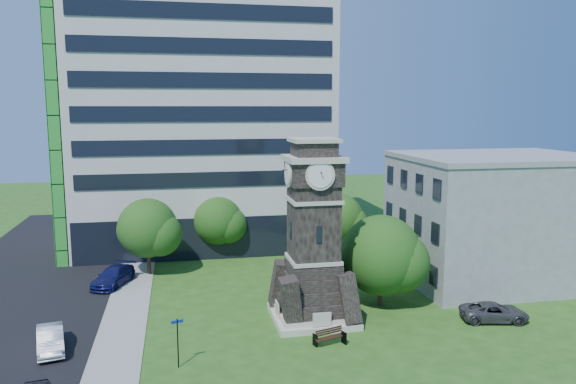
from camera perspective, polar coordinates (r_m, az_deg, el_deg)
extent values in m
plane|color=#285016|center=(36.63, -1.41, -14.21)|extent=(160.00, 160.00, 0.00)
cube|color=gray|center=(40.99, -16.17, -11.98)|extent=(3.00, 70.00, 0.06)
cube|color=beige|center=(38.94, 2.53, -12.47)|extent=(5.40, 5.40, 0.40)
cube|color=beige|center=(38.82, 2.53, -11.99)|extent=(4.80, 4.80, 0.30)
cube|color=black|center=(37.00, 2.60, -2.31)|extent=(3.00, 3.00, 6.40)
cube|color=beige|center=(37.69, 2.57, -6.79)|extent=(3.25, 3.25, 0.25)
cube|color=beige|center=(36.83, 2.61, -0.78)|extent=(3.25, 3.25, 0.25)
cube|color=black|center=(35.77, 3.18, -4.33)|extent=(0.35, 0.08, 1.10)
cube|color=black|center=(36.58, 2.63, 2.00)|extent=(3.30, 3.30, 1.60)
cube|color=beige|center=(36.49, 2.64, 3.41)|extent=(3.70, 3.70, 0.35)
cylinder|color=white|center=(34.87, 3.33, 1.67)|extent=(1.56, 0.06, 1.56)
cylinder|color=white|center=(36.20, -0.09, 1.94)|extent=(0.06, 1.56, 1.56)
cube|color=black|center=(36.44, 2.65, 4.35)|extent=(2.60, 2.60, 0.90)
cube|color=beige|center=(36.40, 2.66, 5.29)|extent=(3.00, 3.00, 0.25)
cube|color=silver|center=(59.33, -8.71, 8.32)|extent=(25.00, 15.00, 28.00)
cube|color=black|center=(53.55, -8.06, -4.65)|extent=(24.50, 0.80, 4.00)
cube|color=#9C9FA1|center=(49.50, 20.33, -2.65)|extent=(15.00, 12.00, 10.00)
cube|color=#9C9FA1|center=(48.80, 20.65, 3.35)|extent=(15.20, 12.20, 0.40)
imported|color=#B8BCC0|center=(36.86, -22.99, -13.62)|extent=(2.33, 4.39, 1.37)
imported|color=#11144E|center=(47.73, -17.33, -8.20)|extent=(3.65, 5.34, 1.43)
imported|color=#424246|center=(40.83, 20.22, -11.37)|extent=(4.77, 2.92, 1.24)
cube|color=black|center=(34.81, 2.76, -14.81)|extent=(0.06, 0.48, 0.74)
cube|color=black|center=(35.26, 5.71, -14.53)|extent=(0.06, 0.48, 0.74)
cube|color=black|center=(34.99, 4.25, -14.51)|extent=(1.91, 0.51, 0.04)
cube|color=black|center=(35.08, 4.15, -13.92)|extent=(1.91, 0.04, 0.43)
cylinder|color=black|center=(32.39, -11.13, -14.84)|extent=(0.07, 0.07, 2.81)
cube|color=navy|center=(31.92, -11.19, -12.80)|extent=(0.67, 0.04, 0.17)
cylinder|color=#332114|center=(49.79, -13.95, -6.81)|extent=(0.32, 0.32, 2.36)
sphere|color=#315C1B|center=(49.11, -14.07, -3.57)|extent=(5.04, 5.04, 5.04)
sphere|color=#315C1B|center=(48.67, -12.90, -4.19)|extent=(3.78, 3.78, 3.78)
sphere|color=#315C1B|center=(49.83, -15.04, -3.74)|extent=(3.53, 3.53, 3.53)
cylinder|color=#332114|center=(54.06, -7.10, -5.52)|extent=(0.33, 0.33, 2.12)
sphere|color=#2F5C1B|center=(53.48, -7.16, -2.83)|extent=(4.71, 4.71, 4.71)
sphere|color=#2F5C1B|center=(53.18, -6.10, -3.33)|extent=(3.53, 3.53, 3.53)
sphere|color=#2F5C1B|center=(54.06, -8.07, -2.98)|extent=(3.29, 3.29, 3.29)
cylinder|color=#332114|center=(51.74, 5.06, -5.95)|extent=(0.36, 0.36, 2.45)
sphere|color=#265519|center=(51.07, 5.10, -2.69)|extent=(4.58, 4.58, 4.58)
sphere|color=#265519|center=(51.00, 6.23, -3.27)|extent=(3.44, 3.44, 3.44)
sphere|color=#265519|center=(51.45, 4.06, -2.90)|extent=(3.21, 3.21, 3.21)
cylinder|color=#332114|center=(41.62, 9.34, -9.87)|extent=(0.35, 0.35, 2.18)
sphere|color=#27661E|center=(40.86, 9.44, -6.33)|extent=(5.77, 5.77, 5.77)
sphere|color=#27661E|center=(40.87, 11.23, -6.99)|extent=(4.33, 4.33, 4.33)
sphere|color=#27661E|center=(41.24, 7.75, -6.50)|extent=(4.04, 4.04, 4.04)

